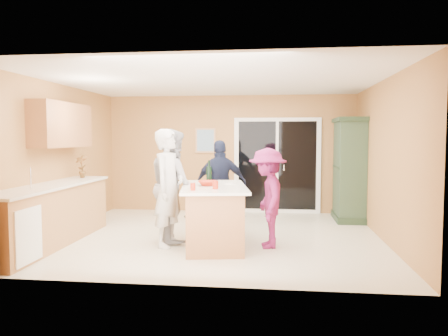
# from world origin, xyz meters

# --- Properties ---
(floor) EXTENTS (5.50, 5.50, 0.00)m
(floor) POSITION_xyz_m (0.00, 0.00, 0.00)
(floor) COLOR beige
(floor) RESTS_ON ground
(ceiling) EXTENTS (5.50, 5.00, 0.10)m
(ceiling) POSITION_xyz_m (0.00, 0.00, 2.60)
(ceiling) COLOR white
(ceiling) RESTS_ON wall_back
(wall_back) EXTENTS (5.50, 0.10, 2.60)m
(wall_back) POSITION_xyz_m (0.00, 2.50, 1.30)
(wall_back) COLOR tan
(wall_back) RESTS_ON ground
(wall_front) EXTENTS (5.50, 0.10, 2.60)m
(wall_front) POSITION_xyz_m (0.00, -2.50, 1.30)
(wall_front) COLOR tan
(wall_front) RESTS_ON ground
(wall_left) EXTENTS (0.10, 5.00, 2.60)m
(wall_left) POSITION_xyz_m (-2.75, 0.00, 1.30)
(wall_left) COLOR tan
(wall_left) RESTS_ON ground
(wall_right) EXTENTS (0.10, 5.00, 2.60)m
(wall_right) POSITION_xyz_m (2.75, 0.00, 1.30)
(wall_right) COLOR tan
(wall_right) RESTS_ON ground
(left_cabinet_run) EXTENTS (0.65, 3.05, 1.24)m
(left_cabinet_run) POSITION_xyz_m (-2.45, -1.05, 0.46)
(left_cabinet_run) COLOR #B07844
(left_cabinet_run) RESTS_ON floor
(upper_cabinets) EXTENTS (0.35, 1.60, 0.75)m
(upper_cabinets) POSITION_xyz_m (-2.58, -0.20, 1.88)
(upper_cabinets) COLOR #B07844
(upper_cabinets) RESTS_ON wall_left
(sliding_door) EXTENTS (1.90, 0.07, 2.10)m
(sliding_door) POSITION_xyz_m (1.05, 2.46, 1.05)
(sliding_door) COLOR white
(sliding_door) RESTS_ON floor
(framed_picture) EXTENTS (0.46, 0.04, 0.56)m
(framed_picture) POSITION_xyz_m (-0.55, 2.48, 1.60)
(framed_picture) COLOR tan
(framed_picture) RESTS_ON wall_back
(kitchen_island) EXTENTS (1.23, 1.90, 0.93)m
(kitchen_island) POSITION_xyz_m (0.08, -0.64, 0.44)
(kitchen_island) COLOR #B07844
(kitchen_island) RESTS_ON floor
(green_hutch) EXTENTS (0.59, 1.12, 2.06)m
(green_hutch) POSITION_xyz_m (2.49, 1.74, 1.00)
(green_hutch) COLOR #213622
(green_hutch) RESTS_ON floor
(woman_white) EXTENTS (0.58, 0.74, 1.80)m
(woman_white) POSITION_xyz_m (-0.60, -0.75, 0.90)
(woman_white) COLOR silver
(woman_white) RESTS_ON floor
(woman_grey) EXTENTS (1.00, 1.09, 1.80)m
(woman_grey) POSITION_xyz_m (-0.61, -0.40, 0.90)
(woman_grey) COLOR gray
(woman_grey) RESTS_ON floor
(woman_navy) EXTENTS (1.02, 0.64, 1.62)m
(woman_navy) POSITION_xyz_m (0.02, 0.68, 0.81)
(woman_navy) COLOR #191D38
(woman_navy) RESTS_ON floor
(woman_magenta) EXTENTS (0.67, 1.03, 1.51)m
(woman_magenta) POSITION_xyz_m (0.90, -0.64, 0.75)
(woman_magenta) COLOR #7E1B5A
(woman_magenta) RESTS_ON floor
(serving_bowl) EXTENTS (0.32, 0.32, 0.07)m
(serving_bowl) POSITION_xyz_m (-0.01, -0.64, 0.97)
(serving_bowl) COLOR red
(serving_bowl) RESTS_ON kitchen_island
(tulip_vase) EXTENTS (0.22, 0.15, 0.41)m
(tulip_vase) POSITION_xyz_m (-2.45, 0.26, 1.15)
(tulip_vase) COLOR #AA1911
(tulip_vase) RESTS_ON left_cabinet_run
(tumbler_near) EXTENTS (0.09, 0.09, 0.10)m
(tumbler_near) POSITION_xyz_m (-0.13, -1.26, 0.98)
(tumbler_near) COLOR red
(tumbler_near) RESTS_ON kitchen_island
(tumbler_far) EXTENTS (0.10, 0.10, 0.12)m
(tumbler_far) POSITION_xyz_m (0.17, -1.07, 0.99)
(tumbler_far) COLOR red
(tumbler_far) RESTS_ON kitchen_island
(wine_bottle) EXTENTS (0.09, 0.09, 0.37)m
(wine_bottle) POSITION_xyz_m (-0.04, -0.35, 1.07)
(wine_bottle) COLOR black
(wine_bottle) RESTS_ON kitchen_island
(white_plate) EXTENTS (0.20, 0.20, 0.01)m
(white_plate) POSITION_xyz_m (0.29, -0.31, 0.94)
(white_plate) COLOR silver
(white_plate) RESTS_ON kitchen_island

